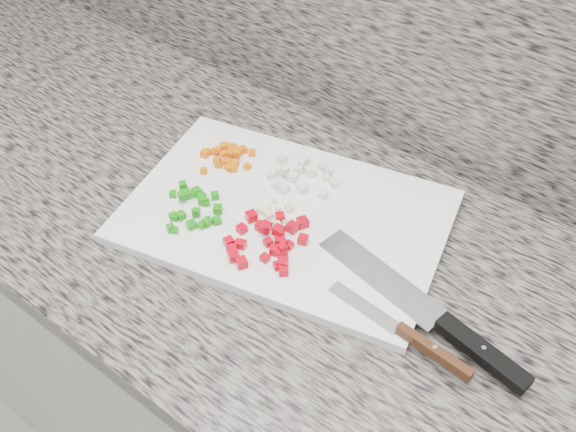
# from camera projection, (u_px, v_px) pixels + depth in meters

# --- Properties ---
(cabinet) EXTENTS (3.92, 0.62, 0.86)m
(cabinet) POSITION_uv_depth(u_px,v_px,m) (319.00, 414.00, 1.29)
(cabinet) COLOR silver
(cabinet) RESTS_ON ground
(countertop) EXTENTS (3.96, 0.64, 0.04)m
(countertop) POSITION_uv_depth(u_px,v_px,m) (330.00, 271.00, 0.97)
(countertop) COLOR slate
(countertop) RESTS_ON cabinet
(cutting_board) EXTENTS (0.55, 0.43, 0.02)m
(cutting_board) POSITION_uv_depth(u_px,v_px,m) (286.00, 216.00, 1.01)
(cutting_board) COLOR white
(cutting_board) RESTS_ON countertop
(carrot_pile) EXTENTS (0.09, 0.10, 0.02)m
(carrot_pile) POSITION_uv_depth(u_px,v_px,m) (228.00, 155.00, 1.09)
(carrot_pile) COLOR #E46604
(carrot_pile) RESTS_ON cutting_board
(onion_pile) EXTENTS (0.12, 0.10, 0.02)m
(onion_pile) POSITION_uv_depth(u_px,v_px,m) (298.00, 173.00, 1.06)
(onion_pile) COLOR silver
(onion_pile) RESTS_ON cutting_board
(green_pepper_pile) EXTENTS (0.11, 0.11, 0.02)m
(green_pepper_pile) POSITION_uv_depth(u_px,v_px,m) (194.00, 207.00, 1.00)
(green_pepper_pile) COLOR #16880C
(green_pepper_pile) RESTS_ON cutting_board
(red_pepper_pile) EXTENTS (0.13, 0.14, 0.02)m
(red_pepper_pile) POSITION_uv_depth(u_px,v_px,m) (268.00, 240.00, 0.95)
(red_pepper_pile) COLOR #BE0213
(red_pepper_pile) RESTS_ON cutting_board
(garlic_pile) EXTENTS (0.05, 0.05, 0.01)m
(garlic_pile) POSITION_uv_depth(u_px,v_px,m) (275.00, 212.00, 1.00)
(garlic_pile) COLOR beige
(garlic_pile) RESTS_ON cutting_board
(chef_knife) EXTENTS (0.35, 0.10, 0.02)m
(chef_knife) POSITION_uv_depth(u_px,v_px,m) (445.00, 324.00, 0.85)
(chef_knife) COLOR silver
(chef_knife) RESTS_ON cutting_board
(paring_knife) EXTENTS (0.22, 0.04, 0.02)m
(paring_knife) POSITION_uv_depth(u_px,v_px,m) (415.00, 340.00, 0.83)
(paring_knife) COLOR silver
(paring_knife) RESTS_ON cutting_board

